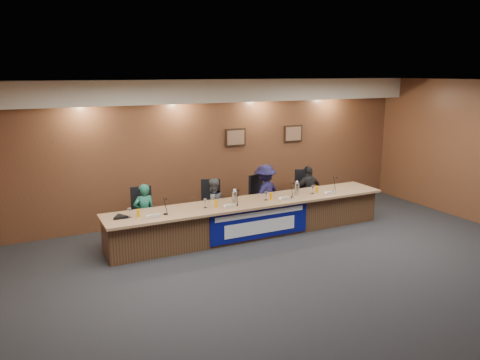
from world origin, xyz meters
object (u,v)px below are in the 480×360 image
object	(u,v)px
panelist_a	(144,213)
speakerphone	(120,217)
office_chair_a	(143,218)
carafe_mid	(234,197)
panelist_b	(213,205)
banner	(260,223)
dais_body	(251,219)
office_chair_d	(306,195)
office_chair_c	(263,201)
carafe_right	(297,189)
office_chair_b	(211,208)
panelist_c	(265,194)
panelist_d	(308,191)

from	to	relation	value
panelist_a	speakerphone	world-z (taller)	panelist_a
office_chair_a	carafe_mid	world-z (taller)	carafe_mid
panelist_a	panelist_b	distance (m)	1.49
speakerphone	banner	bearing A→B (deg)	-8.36
banner	dais_body	bearing A→B (deg)	90.00
office_chair_d	dais_body	bearing A→B (deg)	-143.99
dais_body	office_chair_c	size ratio (longest dim) A/B	12.50
office_chair_d	carafe_right	bearing A→B (deg)	-119.91
banner	office_chair_b	world-z (taller)	banner
office_chair_a	office_chair_c	xyz separation A→B (m)	(2.77, 0.00, 0.00)
banner	office_chair_d	world-z (taller)	banner
office_chair_a	office_chair_c	size ratio (longest dim) A/B	1.00
banner	speakerphone	bearing A→B (deg)	171.64
dais_body	office_chair_a	xyz separation A→B (m)	(-2.10, 0.68, 0.13)
office_chair_a	speakerphone	world-z (taller)	speakerphone
panelist_b	office_chair_b	bearing A→B (deg)	-94.50
banner	office_chair_c	size ratio (longest dim) A/B	4.58
panelist_c	panelist_d	bearing A→B (deg)	157.96
panelist_c	office_chair_c	xyz separation A→B (m)	(0.00, 0.10, -0.19)
panelist_d	office_chair_b	bearing A→B (deg)	-0.39
panelist_a	panelist_b	size ratio (longest dim) A/B	1.03
panelist_c	panelist_d	xyz separation A→B (m)	(1.17, 0.00, -0.07)
office_chair_d	panelist_d	bearing A→B (deg)	-74.31
panelist_b	office_chair_a	xyz separation A→B (m)	(-1.49, 0.10, -0.10)
banner	panelist_d	size ratio (longest dim) A/B	1.81
carafe_right	office_chair_c	bearing A→B (deg)	120.50
panelist_d	office_chair_a	distance (m)	3.94
dais_body	office_chair_d	size ratio (longest dim) A/B	12.50
office_chair_b	carafe_mid	bearing A→B (deg)	-49.88
panelist_b	office_chair_d	distance (m)	2.45
speakerphone	panelist_c	bearing A→B (deg)	10.06
carafe_mid	carafe_right	distance (m)	1.48
dais_body	carafe_right	xyz separation A→B (m)	(1.09, -0.05, 0.53)
panelist_a	speakerphone	bearing A→B (deg)	40.86
carafe_right	panelist_a	bearing A→B (deg)	168.86
carafe_mid	speakerphone	bearing A→B (deg)	-179.83
office_chair_a	office_chair_b	distance (m)	1.49
office_chair_b	speakerphone	size ratio (longest dim) A/B	1.50
panelist_b	office_chair_d	size ratio (longest dim) A/B	2.43
panelist_b	office_chair_c	world-z (taller)	panelist_b
panelist_a	panelist_b	world-z (taller)	panelist_a
office_chair_c	office_chair_d	world-z (taller)	same
panelist_b	office_chair_d	world-z (taller)	panelist_b
panelist_a	banner	bearing A→B (deg)	150.72
panelist_a	panelist_d	bearing A→B (deg)	176.00
panelist_b	office_chair_d	xyz separation A→B (m)	(2.45, 0.10, -0.10)
office_chair_c	office_chair_d	size ratio (longest dim) A/B	1.00
speakerphone	panelist_b	bearing A→B (deg)	15.95
dais_body	banner	size ratio (longest dim) A/B	2.73
office_chair_c	office_chair_a	bearing A→B (deg)	159.33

